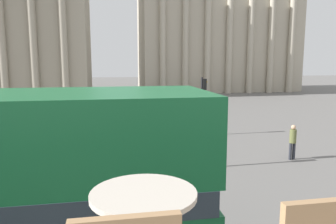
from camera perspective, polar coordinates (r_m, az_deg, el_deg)
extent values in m
cylinder|color=beige|center=(1.89, -4.28, -14.13)|extent=(0.60, 0.60, 0.03)
cylinder|color=#A39984|center=(42.80, -22.72, 15.73)|extent=(0.90, 0.90, 20.78)
cylinder|color=#A39984|center=(42.25, -17.96, 16.07)|extent=(0.90, 0.90, 20.78)
cube|color=#B2A893|center=(55.66, 8.41, 12.55)|extent=(24.89, 11.06, 16.95)
cylinder|color=#B2A893|center=(47.35, -0.94, 11.78)|extent=(0.90, 0.90, 14.41)
cylinder|color=#B2A893|center=(48.01, 3.05, 11.73)|extent=(0.90, 0.90, 14.41)
cylinder|color=#B2A893|center=(48.89, 6.92, 11.62)|extent=(0.90, 0.90, 14.41)
cylinder|color=#B2A893|center=(49.97, 10.63, 11.48)|extent=(0.90, 0.90, 14.41)
cylinder|color=#B2A893|center=(51.24, 14.16, 11.29)|extent=(0.90, 0.90, 14.41)
cylinder|color=#B2A893|center=(52.70, 17.51, 11.08)|extent=(0.90, 0.90, 14.41)
cylinder|color=#B2A893|center=(54.32, 20.66, 10.84)|extent=(0.90, 0.90, 14.41)
cylinder|color=black|center=(14.72, 8.44, -3.49)|extent=(0.12, 0.12, 3.22)
cube|color=black|center=(14.58, 9.21, 1.00)|extent=(0.20, 0.24, 0.70)
sphere|color=green|center=(14.60, 9.63, 1.59)|extent=(0.14, 0.14, 0.14)
cylinder|color=black|center=(20.93, 5.87, 0.92)|extent=(0.12, 0.12, 3.74)
cube|color=black|center=(20.83, 6.41, 4.81)|extent=(0.20, 0.24, 0.70)
sphere|color=gold|center=(20.86, 6.70, 5.22)|extent=(0.14, 0.14, 0.14)
cylinder|color=#282B33|center=(22.18, -25.02, -3.27)|extent=(0.14, 0.14, 0.80)
cylinder|color=#282B33|center=(22.13, -24.57, -3.27)|extent=(0.14, 0.14, 0.80)
cylinder|color=slate|center=(22.03, -24.91, -1.43)|extent=(0.32, 0.32, 0.64)
sphere|color=tan|center=(21.96, -24.98, -0.34)|extent=(0.22, 0.22, 0.22)
cylinder|color=#282B33|center=(17.03, 20.54, -6.41)|extent=(0.14, 0.14, 0.83)
cylinder|color=#282B33|center=(17.12, 21.06, -6.36)|extent=(0.14, 0.14, 0.83)
cylinder|color=#606638|center=(16.90, 20.94, -3.96)|extent=(0.32, 0.32, 0.66)
sphere|color=tan|center=(16.82, 21.02, -2.49)|extent=(0.22, 0.22, 0.22)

